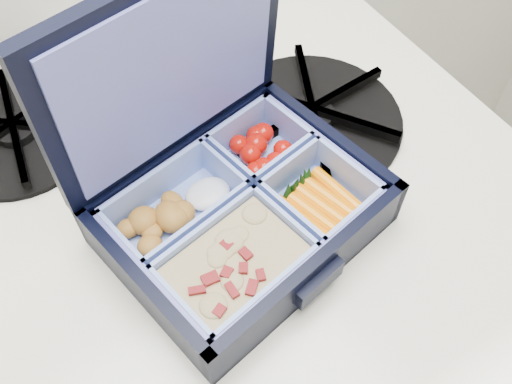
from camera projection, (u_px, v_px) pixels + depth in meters
stove at (228, 342)px, 0.92m from camera, size 0.60×0.60×0.90m
bento_box at (243, 214)px, 0.50m from camera, size 0.25×0.22×0.05m
burner_grate at (311, 113)px, 0.58m from camera, size 0.20×0.20×0.03m
burner_grate_rear at (16, 130)px, 0.58m from camera, size 0.21×0.21×0.02m
fork at (252, 105)px, 0.61m from camera, size 0.09×0.15×0.01m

